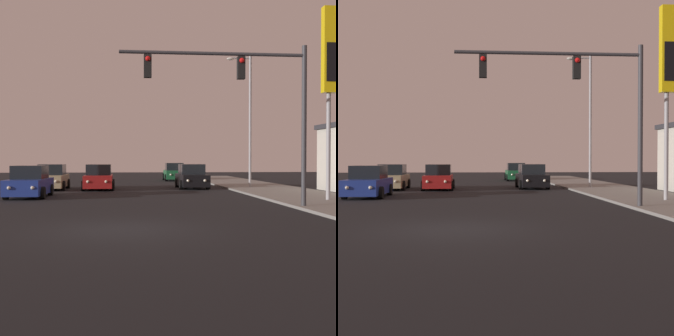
% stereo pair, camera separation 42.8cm
% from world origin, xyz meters
% --- Properties ---
extents(ground_plane, '(120.00, 120.00, 0.00)m').
position_xyz_m(ground_plane, '(0.00, 0.00, 0.00)').
color(ground_plane, black).
extents(sidewalk_right, '(5.00, 60.00, 0.12)m').
position_xyz_m(sidewalk_right, '(9.50, 10.00, 0.06)').
color(sidewalk_right, gray).
rests_on(sidewalk_right, ground).
extents(car_blue, '(2.04, 4.34, 1.68)m').
position_xyz_m(car_blue, '(-4.91, 11.83, 0.76)').
color(car_blue, navy).
rests_on(car_blue, ground).
extents(car_tan, '(2.04, 4.31, 1.68)m').
position_xyz_m(car_tan, '(-4.73, 18.38, 0.76)').
color(car_tan, tan).
rests_on(car_tan, ground).
extents(car_red, '(2.04, 4.32, 1.68)m').
position_xyz_m(car_red, '(-1.60, 17.89, 0.76)').
color(car_red, maroon).
rests_on(car_red, ground).
extents(car_black, '(2.04, 4.33, 1.68)m').
position_xyz_m(car_black, '(4.77, 18.78, 0.76)').
color(car_black, black).
rests_on(car_black, ground).
extents(car_green, '(2.04, 4.32, 1.68)m').
position_xyz_m(car_green, '(4.88, 31.11, 0.76)').
color(car_green, '#195933').
rests_on(car_green, ground).
extents(traffic_light_mast, '(7.59, 0.36, 6.50)m').
position_xyz_m(traffic_light_mast, '(5.19, 4.96, 4.74)').
color(traffic_light_mast, '#38383D').
rests_on(traffic_light_mast, sidewalk_right).
extents(street_lamp, '(1.74, 0.24, 9.00)m').
position_xyz_m(street_lamp, '(8.62, 18.17, 5.12)').
color(street_lamp, '#99999E').
rests_on(street_lamp, sidewalk_right).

